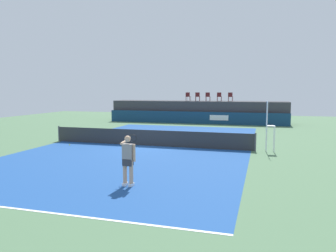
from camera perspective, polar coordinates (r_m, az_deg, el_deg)
ground_plane at (r=22.51m, az=-0.84°, el=-2.21°), size 48.00×48.00×0.00m
court_inner at (r=19.70m, az=-3.42°, el=-3.44°), size 12.00×22.00×0.00m
line_near_baseline at (r=10.39m, az=-24.87°, el=-12.95°), size 12.00×0.10×0.00m
sponsor_wall at (r=32.55m, az=4.65°, el=1.46°), size 18.00×0.22×1.20m
spectator_platform at (r=34.28m, az=5.25°, el=2.53°), size 18.00×2.80×2.20m
spectator_chair_far_left at (r=34.12m, az=3.52°, el=5.21°), size 0.47×0.47×0.89m
spectator_chair_left at (r=33.96m, az=5.19°, el=5.19°), size 0.48×0.48×0.89m
spectator_chair_center at (r=33.70m, az=6.97°, el=5.16°), size 0.45×0.45×0.89m
spectator_chair_right at (r=33.75m, az=8.94°, el=5.13°), size 0.44×0.44×0.89m
spectator_chair_far_right at (r=33.60m, az=10.84°, el=5.09°), size 0.46×0.46×0.89m
umpire_chair at (r=18.34m, az=17.15°, el=0.56°), size 0.48×0.48×2.76m
tennis_net at (r=19.62m, az=-3.43°, el=-2.08°), size 12.40×0.02×0.95m
net_post_near at (r=22.47m, az=-18.49°, el=-1.27°), size 0.10×0.10×1.00m
net_post_far at (r=18.49m, az=14.99°, el=-2.72°), size 0.10×0.10×1.00m
tennis_player at (r=11.47m, az=-6.97°, el=-5.66°), size 0.65×1.14×1.77m
tennis_ball at (r=20.68m, az=-16.80°, el=-3.14°), size 0.07×0.07×0.07m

